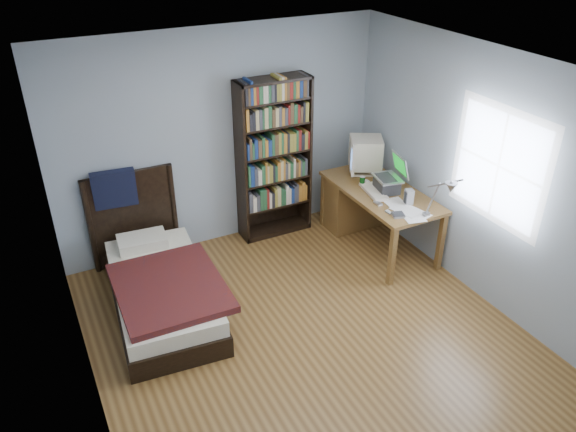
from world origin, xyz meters
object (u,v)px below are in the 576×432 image
(bookshelf, at_px, (274,159))
(bed, at_px, (159,283))
(desk, at_px, (359,200))
(desk_lamp, at_px, (447,190))
(speaker, at_px, (409,197))
(soda_can, at_px, (362,181))
(laptop, at_px, (388,182))
(crt_monitor, at_px, (364,153))
(keyboard, at_px, (374,192))

(bookshelf, xyz_separation_m, bed, (-1.67, -0.79, -0.70))
(desk, distance_m, desk_lamp, 1.69)
(desk, bearing_deg, speaker, -84.88)
(soda_can, bearing_deg, bed, -176.76)
(soda_can, xyz_separation_m, bed, (-2.48, -0.14, -0.52))
(laptop, height_order, bed, bed)
(crt_monitor, distance_m, soda_can, 0.39)
(laptop, distance_m, soda_can, 0.31)
(desk, height_order, soda_can, soda_can)
(bed, bearing_deg, bookshelf, 25.38)
(keyboard, bearing_deg, desk, 85.28)
(laptop, relative_size, desk_lamp, 0.68)
(laptop, height_order, desk_lamp, desk_lamp)
(bookshelf, distance_m, bed, 1.98)
(speaker, bearing_deg, desk, 110.31)
(bed, bearing_deg, crt_monitor, 8.86)
(crt_monitor, xyz_separation_m, keyboard, (-0.18, -0.49, -0.24))
(speaker, xyz_separation_m, soda_can, (-0.20, 0.60, -0.03))
(desk, bearing_deg, keyboard, -104.29)
(desk_lamp, relative_size, speaker, 3.64)
(desk, bearing_deg, crt_monitor, 40.04)
(laptop, bearing_deg, desk_lamp, -95.62)
(desk, xyz_separation_m, speaker, (0.07, -0.82, 0.40))
(crt_monitor, relative_size, laptop, 1.31)
(speaker, xyz_separation_m, bookshelf, (-1.01, 1.25, 0.15))
(soda_can, relative_size, bed, 0.05)
(speaker, distance_m, soda_can, 0.63)
(speaker, height_order, soda_can, speaker)
(laptop, xyz_separation_m, desk_lamp, (-0.10, -1.02, 0.38))
(keyboard, bearing_deg, bookshelf, 142.93)
(keyboard, distance_m, bookshelf, 1.22)
(desk, relative_size, speaker, 9.12)
(keyboard, relative_size, soda_can, 4.14)
(desk_lamp, bearing_deg, desk, 88.25)
(bed, bearing_deg, desk, 7.79)
(soda_can, bearing_deg, speaker, -71.71)
(desk, distance_m, bed, 2.63)
(keyboard, xyz_separation_m, speaker, (0.18, -0.38, 0.07))
(soda_can, relative_size, bookshelf, 0.06)
(desk_lamp, relative_size, bookshelf, 0.32)
(laptop, bearing_deg, speaker, -87.07)
(soda_can, bearing_deg, crt_monitor, 54.45)
(desk, bearing_deg, desk_lamp, -91.75)
(laptop, bearing_deg, desk, 96.77)
(desk_lamp, distance_m, keyboard, 1.15)
(bookshelf, bearing_deg, desk_lamp, -65.17)
(keyboard, bearing_deg, soda_can, 103.43)
(desk_lamp, height_order, speaker, desk_lamp)
(keyboard, bearing_deg, laptop, -0.31)
(laptop, xyz_separation_m, soda_can, (-0.18, 0.25, -0.06))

